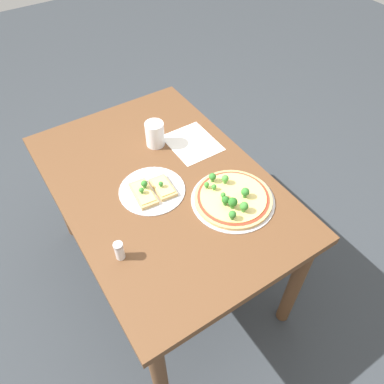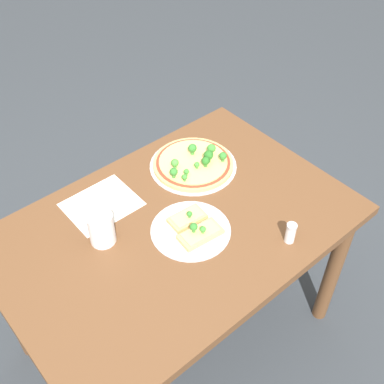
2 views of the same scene
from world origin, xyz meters
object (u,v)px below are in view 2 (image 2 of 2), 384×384
at_px(condiment_shaker, 291,233).
at_px(pizza_tray_slice, 193,228).
at_px(pizza_tray_whole, 194,163).
at_px(dining_table, 176,242).
at_px(drinking_cup, 101,228).

bearing_deg(condiment_shaker, pizza_tray_slice, 131.12).
height_order(pizza_tray_whole, condiment_shaker, condiment_shaker).
xyz_separation_m(pizza_tray_whole, pizza_tray_slice, (-0.21, -0.24, -0.01)).
bearing_deg(pizza_tray_whole, pizza_tray_slice, -131.28).
distance_m(dining_table, pizza_tray_slice, 0.12).
bearing_deg(condiment_shaker, dining_table, 128.25).
bearing_deg(condiment_shaker, drinking_cup, 139.23).
bearing_deg(pizza_tray_slice, condiment_shaker, -48.88).
height_order(drinking_cup, condiment_shaker, drinking_cup).
relative_size(dining_table, pizza_tray_slice, 4.44).
bearing_deg(dining_table, drinking_cup, 156.56).
bearing_deg(dining_table, pizza_tray_slice, -65.80).
bearing_deg(drinking_cup, pizza_tray_slice, -32.05).
xyz_separation_m(drinking_cup, condiment_shaker, (0.46, -0.39, -0.02)).
distance_m(dining_table, pizza_tray_whole, 0.32).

